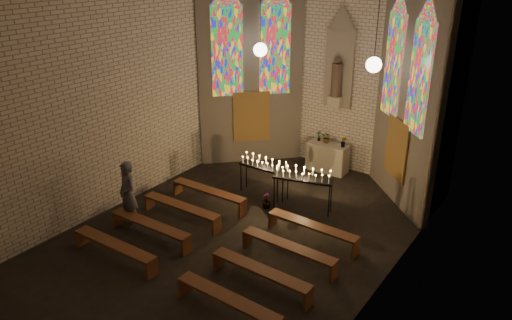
# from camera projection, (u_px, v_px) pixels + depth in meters

# --- Properties ---
(floor) EXTENTS (12.00, 12.00, 0.00)m
(floor) POSITION_uv_depth(u_px,v_px,m) (231.00, 240.00, 13.30)
(floor) COLOR black
(floor) RESTS_ON ground
(room) EXTENTS (8.22, 12.43, 7.00)m
(room) POSITION_uv_depth(u_px,v_px,m) (300.00, 78.00, 14.37)
(room) COLOR beige
(room) RESTS_ON ground
(altar) EXTENTS (1.40, 0.60, 1.00)m
(altar) POSITION_uv_depth(u_px,v_px,m) (327.00, 157.00, 17.20)
(altar) COLOR beige
(altar) RESTS_ON ground
(flower_vase_left) EXTENTS (0.22, 0.17, 0.37)m
(flower_vase_left) POSITION_uv_depth(u_px,v_px,m) (319.00, 136.00, 17.21)
(flower_vase_left) COLOR #4C723F
(flower_vase_left) RESTS_ON altar
(flower_vase_center) EXTENTS (0.37, 0.33, 0.39)m
(flower_vase_center) POSITION_uv_depth(u_px,v_px,m) (327.00, 137.00, 17.03)
(flower_vase_center) COLOR #4C723F
(flower_vase_center) RESTS_ON altar
(flower_vase_right) EXTENTS (0.21, 0.17, 0.38)m
(flower_vase_right) POSITION_uv_depth(u_px,v_px,m) (344.00, 142.00, 16.66)
(flower_vase_right) COLOR #4C723F
(flower_vase_right) RESTS_ON altar
(aisle_flower_pot) EXTENTS (0.34, 0.34, 0.46)m
(aisle_flower_pot) POSITION_uv_depth(u_px,v_px,m) (266.00, 201.00, 14.85)
(aisle_flower_pot) COLOR #4C723F
(aisle_flower_pot) RESTS_ON ground
(votive_stand_left) EXTENTS (1.65, 0.43, 1.20)m
(votive_stand_left) POSITION_uv_depth(u_px,v_px,m) (264.00, 165.00, 15.30)
(votive_stand_left) COLOR black
(votive_stand_left) RESTS_ON ground
(votive_stand_right) EXTENTS (1.80, 0.88, 1.29)m
(votive_stand_right) POSITION_uv_depth(u_px,v_px,m) (303.00, 176.00, 14.39)
(votive_stand_right) COLOR black
(votive_stand_right) RESTS_ON ground
(pew_left_0) EXTENTS (2.59, 0.41, 0.50)m
(pew_left_0) POSITION_uv_depth(u_px,v_px,m) (209.00, 192.00, 14.99)
(pew_left_0) COLOR #582F19
(pew_left_0) RESTS_ON ground
(pew_right_0) EXTENTS (2.59, 0.41, 0.50)m
(pew_right_0) POSITION_uv_depth(u_px,v_px,m) (312.00, 227.00, 13.11)
(pew_right_0) COLOR #582F19
(pew_right_0) RESTS_ON ground
(pew_left_1) EXTENTS (2.59, 0.41, 0.50)m
(pew_left_1) POSITION_uv_depth(u_px,v_px,m) (181.00, 208.00, 14.08)
(pew_left_1) COLOR #582F19
(pew_left_1) RESTS_ON ground
(pew_right_1) EXTENTS (2.59, 0.41, 0.50)m
(pew_right_1) POSITION_uv_depth(u_px,v_px,m) (289.00, 248.00, 12.21)
(pew_right_1) COLOR #582F19
(pew_right_1) RESTS_ON ground
(pew_left_2) EXTENTS (2.59, 0.41, 0.50)m
(pew_left_2) POSITION_uv_depth(u_px,v_px,m) (150.00, 226.00, 13.18)
(pew_left_2) COLOR #582F19
(pew_left_2) RESTS_ON ground
(pew_right_2) EXTENTS (2.59, 0.41, 0.50)m
(pew_right_2) POSITION_uv_depth(u_px,v_px,m) (261.00, 272.00, 11.31)
(pew_right_2) COLOR #582F19
(pew_right_2) RESTS_ON ground
(pew_left_3) EXTENTS (2.59, 0.41, 0.50)m
(pew_left_3) POSITION_uv_depth(u_px,v_px,m) (115.00, 246.00, 12.28)
(pew_left_3) COLOR #582F19
(pew_left_3) RESTS_ON ground
(pew_right_3) EXTENTS (2.59, 0.41, 0.50)m
(pew_right_3) POSITION_uv_depth(u_px,v_px,m) (228.00, 300.00, 10.40)
(pew_right_3) COLOR #582F19
(pew_right_3) RESTS_ON ground
(visitor) EXTENTS (0.80, 0.64, 1.90)m
(visitor) POSITION_uv_depth(u_px,v_px,m) (128.00, 194.00, 13.65)
(visitor) COLOR #4D4E57
(visitor) RESTS_ON ground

